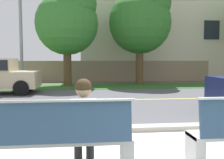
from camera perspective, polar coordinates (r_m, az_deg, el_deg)
ground_plane at (r=11.09m, az=-0.44°, el=-3.34°), size 140.00×140.00×0.00m
curb_edge at (r=5.58m, az=5.27°, el=-10.64°), size 44.00×0.30×0.11m
street_asphalt at (r=9.61m, az=0.43°, el=-4.53°), size 52.00×8.00×0.01m
road_centre_line at (r=9.61m, az=0.43°, el=-4.50°), size 48.00×0.14×0.01m
far_verge_grass at (r=14.33m, az=-1.70°, el=-1.53°), size 48.00×2.80×0.02m
bench_left at (r=3.58m, az=-12.07°, el=-12.62°), size 2.03×0.48×1.01m
seated_person_grey at (r=3.67m, az=-6.21°, el=-8.69°), size 0.52×0.68×1.25m
streetlamp at (r=14.60m, az=-19.29°, el=13.99°), size 0.24×2.10×6.96m
shade_tree_far_left at (r=14.89m, az=-9.46°, el=13.00°), size 3.48×3.48×5.75m
shade_tree_left at (r=15.77m, az=6.62°, el=13.30°), size 3.67×3.67×6.06m
garden_wall at (r=17.61m, az=0.77°, el=1.85°), size 13.00×0.36×1.40m
house_across_street at (r=21.62m, az=10.29°, el=9.85°), size 13.52×6.91×7.03m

